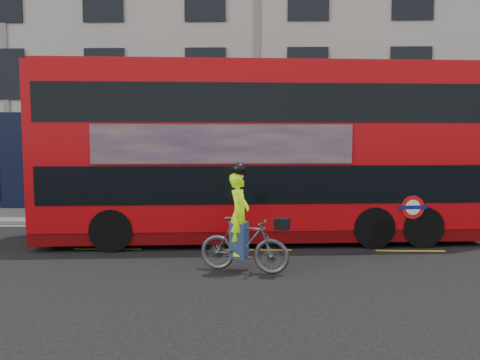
{
  "coord_description": "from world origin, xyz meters",
  "views": [
    {
      "loc": [
        -0.14,
        -10.66,
        2.92
      ],
      "look_at": [
        -0.5,
        2.71,
        1.75
      ],
      "focal_mm": 35.0,
      "sensor_mm": 36.0,
      "label": 1
    }
  ],
  "objects": [
    {
      "name": "ground",
      "position": [
        0.0,
        0.0,
        0.0
      ],
      "size": [
        120.0,
        120.0,
        0.0
      ],
      "primitive_type": "plane",
      "color": "black",
      "rests_on": "ground"
    },
    {
      "name": "pavement",
      "position": [
        0.0,
        6.5,
        0.06
      ],
      "size": [
        60.0,
        3.0,
        0.12
      ],
      "primitive_type": "cube",
      "color": "slate",
      "rests_on": "ground"
    },
    {
      "name": "kerb",
      "position": [
        0.0,
        5.0,
        0.07
      ],
      "size": [
        60.0,
        0.12,
        0.13
      ],
      "primitive_type": "cube",
      "color": "slate",
      "rests_on": "ground"
    },
    {
      "name": "building_terrace",
      "position": [
        0.0,
        12.94,
        7.49
      ],
      "size": [
        50.0,
        10.07,
        15.0
      ],
      "color": "#A09D97",
      "rests_on": "ground"
    },
    {
      "name": "road_edge_line",
      "position": [
        0.0,
        4.7,
        0.0
      ],
      "size": [
        58.0,
        0.1,
        0.01
      ],
      "primitive_type": "cube",
      "color": "silver",
      "rests_on": "ground"
    },
    {
      "name": "lane_dashes",
      "position": [
        0.0,
        1.5,
        0.0
      ],
      "size": [
        58.0,
        0.12,
        0.01
      ],
      "primitive_type": null,
      "color": "gold",
      "rests_on": "ground"
    },
    {
      "name": "bus",
      "position": [
        0.15,
        2.85,
        2.56
      ],
      "size": [
        12.56,
        3.82,
        4.99
      ],
      "rotation": [
        0.0,
        0.0,
        0.08
      ],
      "color": "#AF070B",
      "rests_on": "ground"
    },
    {
      "name": "cyclist",
      "position": [
        -0.35,
        -0.55,
        0.8
      ],
      "size": [
        2.1,
        1.1,
        2.42
      ],
      "rotation": [
        0.0,
        0.0,
        -0.27
      ],
      "color": "#494B4E",
      "rests_on": "ground"
    }
  ]
}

